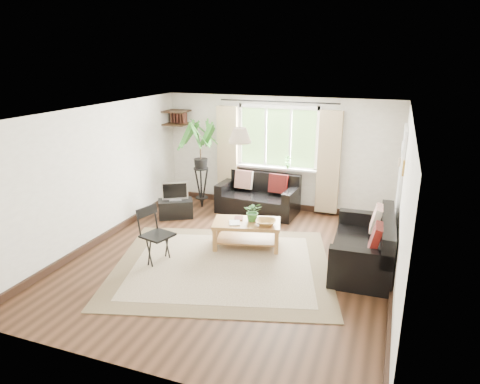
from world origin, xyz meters
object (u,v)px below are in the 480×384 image
(coffee_table, at_px, (247,234))
(sofa_right, at_px, (363,242))
(folding_chair, at_px, (158,236))
(tv_stand, at_px, (176,209))
(sofa_back, at_px, (258,195))
(palm_stand, at_px, (201,165))

(coffee_table, bearing_deg, sofa_right, -2.19)
(coffee_table, relative_size, folding_chair, 1.25)
(coffee_table, distance_m, tv_stand, 2.03)
(tv_stand, distance_m, folding_chair, 2.05)
(sofa_back, distance_m, palm_stand, 1.39)
(sofa_back, xyz_separation_m, coffee_table, (0.35, -1.70, -0.16))
(sofa_right, distance_m, coffee_table, 1.95)
(sofa_right, bearing_deg, palm_stand, -117.79)
(folding_chair, bearing_deg, sofa_back, -0.52)
(coffee_table, bearing_deg, sofa_back, 101.54)
(coffee_table, height_order, folding_chair, folding_chair)
(palm_stand, distance_m, folding_chair, 2.76)
(sofa_right, height_order, coffee_table, sofa_right)
(sofa_right, relative_size, tv_stand, 2.54)
(tv_stand, bearing_deg, sofa_right, -43.95)
(tv_stand, height_order, folding_chair, folding_chair)
(sofa_right, bearing_deg, coffee_table, -94.46)
(sofa_back, relative_size, palm_stand, 0.86)
(sofa_right, distance_m, folding_chair, 3.23)
(tv_stand, bearing_deg, sofa_back, -0.64)
(sofa_back, xyz_separation_m, sofa_right, (2.29, -1.78, 0.02))
(sofa_back, height_order, sofa_right, sofa_right)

